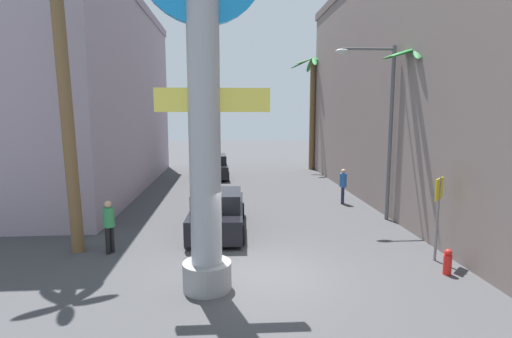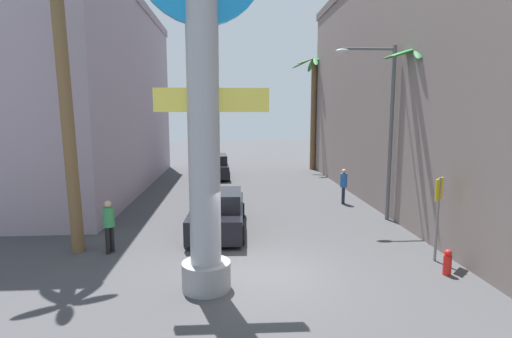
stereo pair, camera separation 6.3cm
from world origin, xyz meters
name	(u,v)px [view 1 (the left image)]	position (x,y,z in m)	size (l,w,h in m)	color
ground_plane	(247,198)	(0.00, 10.00, 0.00)	(86.24, 86.24, 0.00)	#424244
building_left	(75,95)	(-9.56, 13.20, 5.37)	(7.76, 18.66, 10.73)	#9E8C99
building_right	(464,80)	(9.56, 7.09, 5.84)	(7.76, 26.77, 11.67)	slate
neon_sign_pole	(205,119)	(-1.53, -0.75, 4.24)	(3.06, 1.22, 9.37)	#9E9EA3
street_lamp	(382,116)	(5.20, 5.37, 4.24)	(2.43, 0.28, 7.00)	#59595E
crossing_sign	(438,206)	(5.18, 0.72, 1.66)	(0.47, 0.47, 2.53)	slate
car_lead	(218,212)	(-1.38, 4.26, 0.70)	(2.15, 4.90, 1.56)	black
car_far	(213,167)	(-1.97, 16.73, 0.74)	(2.17, 4.53, 1.56)	black
palm_tree_near_right	(415,111)	(6.09, 4.44, 4.44)	(2.49, 2.45, 6.84)	brown
palm_tree_far_right	(313,102)	(5.55, 20.16, 5.18)	(3.50, 3.46, 8.55)	brown
palm_tree_near_left	(65,91)	(-5.85, 2.27, 5.03)	(2.24, 2.36, 8.78)	brown
pedestrian_curb_left	(109,223)	(-4.71, 2.08, 0.99)	(0.45, 0.45, 1.69)	black
pedestrian_mid_right	(343,184)	(4.58, 8.32, 0.99)	(0.44, 0.44, 1.70)	#1E233F
fire_hydrant	(448,262)	(4.98, -0.31, 0.35)	(0.22, 0.22, 0.72)	red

